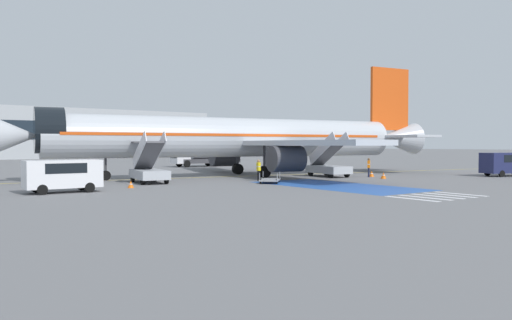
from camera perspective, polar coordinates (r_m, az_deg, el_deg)
The scene contains 21 objects.
ground_plane at distance 47.84m, azimuth -2.69°, elevation -1.93°, with size 600.00×600.00×0.00m, color slate.
apron_leadline_yellow at distance 48.53m, azimuth -2.44°, elevation -1.87°, with size 0.20×78.90×0.01m, color gold.
apron_stand_patch_blue at distance 37.81m, azimuth 9.15°, elevation -2.92°, with size 6.29×13.91×0.01m, color #2856A8.
apron_walkway_bar_0 at distance 29.66m, azimuth 17.38°, elevation -4.26°, with size 0.44×3.60×0.01m, color silver.
apron_walkway_bar_1 at distance 30.63m, azimuth 18.73°, elevation -4.08°, with size 0.44×3.60×0.01m, color silver.
apron_walkway_bar_2 at distance 31.61m, azimuth 19.99°, elevation -3.92°, with size 0.44×3.60×0.01m, color silver.
apron_walkway_bar_3 at distance 32.60m, azimuth 21.18°, elevation -3.76°, with size 0.44×3.60×0.01m, color silver.
apron_walkway_bar_4 at distance 33.61m, azimuth 22.30°, elevation -3.61°, with size 0.44×3.60×0.01m, color silver.
airliner at distance 48.72m, azimuth -1.72°, elevation 2.58°, with size 44.74×31.91×11.81m.
boarding_stairs_forward at distance 41.09m, azimuth -12.14°, elevation -1.16°, with size 2.93×5.47×4.18m.
boarding_stairs_aft at distance 48.50m, azimuth 8.23°, elevation -0.68°, with size 2.93×5.47×4.31m.
fuel_tanker at distance 71.55m, azimuth -5.61°, elevation 0.73°, with size 10.23×2.78×3.57m.
service_van_0 at distance 34.28m, azimuth -21.22°, elevation -1.40°, with size 4.65×2.01×2.09m.
service_van_1 at distance 54.73m, azimuth 26.89°, elevation -0.22°, with size 5.79×3.50×2.30m.
baggage_cart at distance 39.97m, azimuth 1.60°, elevation -2.29°, with size 2.87×2.92×0.87m.
ground_crew_0 at distance 48.36m, azimuth 12.76°, elevation -0.68°, with size 0.48×0.44×1.82m.
ground_crew_1 at distance 42.15m, azimuth 0.30°, elevation -0.99°, with size 0.31×0.47×1.82m.
traffic_cone_0 at distance 46.63m, azimuth 14.36°, elevation -1.73°, with size 0.51×0.51×0.57m.
traffic_cone_1 at distance 36.53m, azimuth -14.12°, elevation -2.72°, with size 0.46×0.46×0.51m.
traffic_cone_2 at distance 49.18m, azimuth 13.06°, elevation -1.54°, with size 0.51×0.51×0.57m.
terminal_building at distance 121.76m, azimuth -25.57°, elevation 2.80°, with size 89.05×12.10×11.36m.
Camera 1 is at (-26.08, -40.00, 3.06)m, focal length 35.00 mm.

